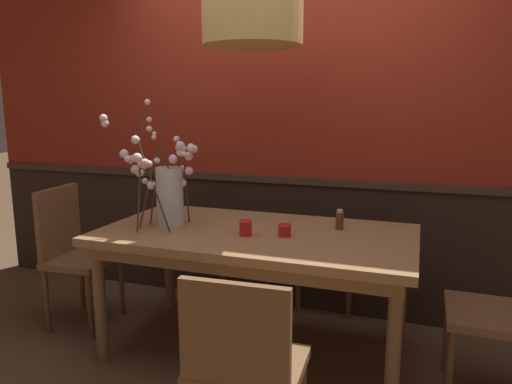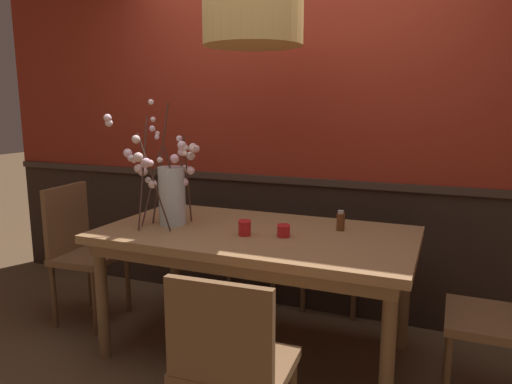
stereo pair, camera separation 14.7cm
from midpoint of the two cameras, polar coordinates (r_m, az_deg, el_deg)
The scene contains 13 objects.
ground_plane at distance 3.09m, azimuth 1.44°, elevation -18.82°, with size 24.00×24.00×0.00m, color brown.
back_wall at distance 3.44m, azimuth 6.35°, elevation 9.02°, with size 5.31×0.14×2.88m.
dining_table at distance 2.82m, azimuth 1.50°, elevation -6.39°, with size 1.84×0.98×0.78m.
chair_far_side_right at distance 3.63m, azimuth 10.88°, elevation -5.56°, with size 0.43×0.39×0.92m.
chair_head_west_end at distance 3.52m, azimuth -19.37°, elevation -6.11°, with size 0.43×0.47×0.96m.
chair_far_side_left at distance 3.80m, azimuth 2.00°, elevation -4.56°, with size 0.45×0.41×0.94m.
chair_near_side_right at distance 2.01m, azimuth -0.90°, elevation -19.81°, with size 0.48×0.42×0.87m.
chair_head_east_end at distance 2.71m, azimuth 29.74°, elevation -12.58°, with size 0.43×0.46×0.90m.
vase_with_blossoms at distance 2.93m, azimuth -9.10°, elevation 0.41°, with size 0.55×0.44×0.77m.
candle_holder_nearer_center at distance 2.67m, azimuth 4.94°, elevation -4.68°, with size 0.08×0.08×0.07m.
candle_holder_nearer_edge at distance 2.68m, azimuth 0.18°, elevation -4.36°, with size 0.08×0.08×0.09m.
condiment_bottle at distance 2.84m, azimuth 11.68°, elevation -3.48°, with size 0.05×0.05×0.12m.
pendant_lamp at distance 2.79m, azimuth 1.24°, elevation 20.32°, with size 0.56×0.56×1.04m.
Camera 2 is at (1.03, -2.49, 1.51)m, focal length 33.02 mm.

